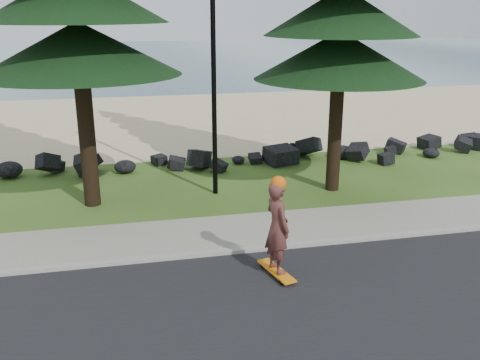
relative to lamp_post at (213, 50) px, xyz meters
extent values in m
plane|color=#304D18|center=(0.00, -3.20, -4.13)|extent=(160.00, 160.00, 0.00)
cube|color=black|center=(0.00, -7.70, -4.12)|extent=(160.00, 7.00, 0.02)
cube|color=#9E978E|center=(0.00, -4.10, -4.08)|extent=(160.00, 0.20, 0.10)
cube|color=gray|center=(0.00, -3.00, -4.09)|extent=(160.00, 2.00, 0.08)
cube|color=tan|center=(0.00, 11.30, -4.13)|extent=(160.00, 15.00, 0.01)
cube|color=#325260|center=(0.00, 47.80, -4.13)|extent=(160.00, 58.00, 0.01)
cylinder|color=black|center=(0.00, 0.00, -0.13)|extent=(0.14, 0.14, 8.00)
cube|color=orange|center=(0.33, -5.31, -4.03)|extent=(0.55, 1.17, 0.04)
imported|color=#592D28|center=(0.33, -5.31, -3.06)|extent=(0.61, 0.78, 1.90)
sphere|color=#E3580C|center=(0.33, -5.31, -2.15)|extent=(0.30, 0.30, 0.30)
camera|label=1|loc=(-2.49, -14.73, 1.09)|focal=40.00mm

